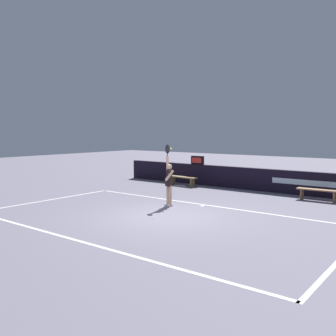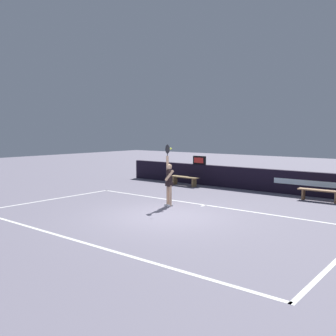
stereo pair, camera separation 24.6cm
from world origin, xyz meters
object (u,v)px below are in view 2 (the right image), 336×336
at_px(speed_display, 199,160).
at_px(tennis_player, 169,181).
at_px(courtside_bench_near, 184,179).
at_px(tennis_ball, 171,149).
at_px(courtside_bench_far, 319,192).

distance_m(speed_display, tennis_player, 5.87).
relative_size(tennis_player, courtside_bench_near, 1.35).
relative_size(speed_display, tennis_ball, 10.81).
height_order(speed_display, courtside_bench_far, speed_display).
distance_m(speed_display, tennis_ball, 6.36).
bearing_deg(courtside_bench_near, courtside_bench_far, -0.45).
distance_m(tennis_player, courtside_bench_near, 5.26).
height_order(tennis_player, courtside_bench_near, tennis_player).
bearing_deg(courtside_bench_far, tennis_ball, -127.72).
height_order(tennis_player, courtside_bench_far, tennis_player).
bearing_deg(tennis_ball, courtside_bench_far, 52.28).
bearing_deg(tennis_player, speed_display, 113.03).
bearing_deg(tennis_player, courtside_bench_far, 47.78).
height_order(speed_display, courtside_bench_near, speed_display).
height_order(tennis_player, tennis_ball, tennis_player).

